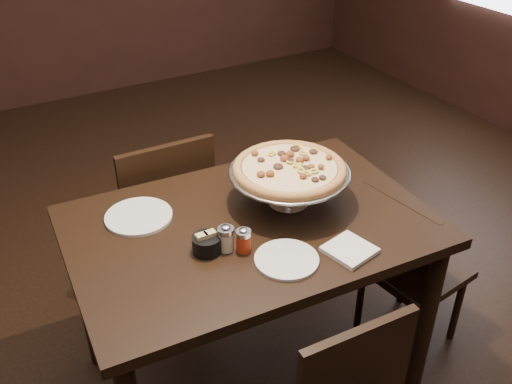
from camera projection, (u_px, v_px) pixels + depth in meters
room at (257, 63)px, 1.94m from camera, size 6.04×7.04×2.84m
dining_table at (251, 245)px, 2.19m from camera, size 1.38×0.96×0.84m
pizza_stand at (289, 169)px, 2.15m from camera, size 0.46×0.46×0.19m
parmesan_shaker at (226, 238)px, 1.96m from camera, size 0.06×0.06×0.10m
pepper_flake_shaker at (244, 240)px, 1.96m from camera, size 0.05×0.05×0.09m
packet_caddy at (207, 244)px, 1.96m from camera, size 0.10×0.10×0.08m
napkin_stack at (350, 250)px, 1.97m from camera, size 0.18×0.18×0.02m
plate_left at (139, 216)px, 2.15m from camera, size 0.25×0.25×0.01m
plate_near at (287, 259)px, 1.93m from camera, size 0.22×0.22×0.01m
serving_spatula at (264, 180)px, 2.09m from camera, size 0.16×0.16×0.02m
chair_far at (163, 215)px, 2.73m from camera, size 0.44×0.44×0.95m
chair_side at (407, 265)px, 2.50m from camera, size 0.44×0.44×0.84m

